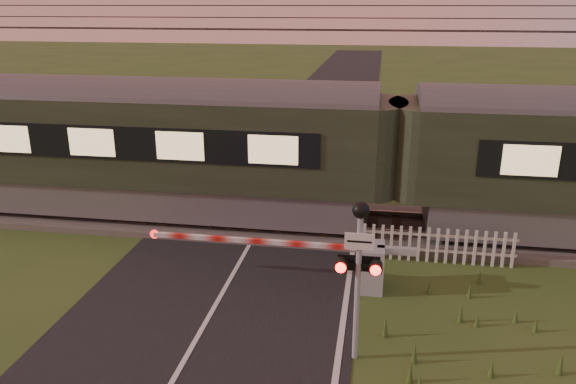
% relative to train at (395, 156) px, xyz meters
% --- Properties ---
extents(ground, '(160.00, 160.00, 0.00)m').
position_rel_train_xyz_m(ground, '(-3.74, -6.50, -2.21)').
color(ground, '#304A1C').
rests_on(ground, ground).
extents(road, '(6.00, 140.00, 0.03)m').
position_rel_train_xyz_m(road, '(-3.72, -6.73, -2.20)').
color(road, black).
rests_on(road, ground).
extents(track_bed, '(140.00, 3.40, 0.39)m').
position_rel_train_xyz_m(track_bed, '(-3.74, 0.00, -2.14)').
color(track_bed, '#47423D').
rests_on(track_bed, ground).
extents(overhead_wires, '(120.00, 0.62, 0.62)m').
position_rel_train_xyz_m(overhead_wires, '(-3.74, 0.00, 3.52)').
color(overhead_wires, black).
rests_on(overhead_wires, ground).
extents(train, '(41.31, 2.85, 3.85)m').
position_rel_train_xyz_m(train, '(0.00, 0.00, 0.00)').
color(train, slate).
rests_on(train, ground).
extents(boom_gate, '(6.19, 0.81, 1.08)m').
position_rel_train_xyz_m(boom_gate, '(-0.74, -3.50, -1.62)').
color(boom_gate, gray).
rests_on(boom_gate, ground).
extents(crossing_signal, '(0.77, 0.34, 3.04)m').
position_rel_train_xyz_m(crossing_signal, '(-0.70, -6.23, -0.12)').
color(crossing_signal, gray).
rests_on(crossing_signal, ground).
extents(picket_fence, '(3.83, 0.08, 0.92)m').
position_rel_train_xyz_m(picket_fence, '(1.10, -1.89, -1.74)').
color(picket_fence, silver).
rests_on(picket_fence, ground).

